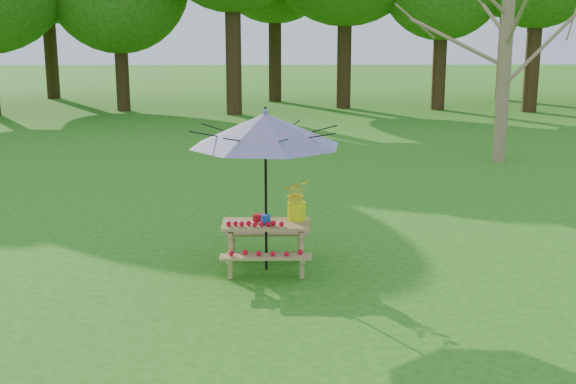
{
  "coord_description": "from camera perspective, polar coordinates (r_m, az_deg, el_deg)",
  "views": [
    {
      "loc": [
        -0.03,
        -6.68,
        3.27
      ],
      "look_at": [
        0.15,
        2.84,
        1.1
      ],
      "focal_mm": 45.0,
      "sensor_mm": 36.0,
      "label": 1
    }
  ],
  "objects": [
    {
      "name": "ground",
      "position": [
        7.43,
        -0.75,
        -13.24
      ],
      "size": [
        120.0,
        120.0,
        0.0
      ],
      "primitive_type": "plane",
      "color": "#297316",
      "rests_on": "ground"
    },
    {
      "name": "produce_bins",
      "position": [
        9.88,
        -2.05,
        -2.1
      ],
      "size": [
        0.24,
        0.37,
        0.13
      ],
      "color": "red",
      "rests_on": "picnic_table"
    },
    {
      "name": "flower_bucket",
      "position": [
        9.94,
        0.7,
        -0.52
      ],
      "size": [
        0.36,
        0.32,
        0.57
      ],
      "color": "#FBFF0D",
      "rests_on": "picnic_table"
    },
    {
      "name": "picnic_table",
      "position": [
        9.95,
        -1.73,
        -4.36
      ],
      "size": [
        1.2,
        1.32,
        0.67
      ],
      "color": "#A5774A",
      "rests_on": "ground"
    },
    {
      "name": "tomatoes_row",
      "position": [
        9.68,
        -2.65,
        -2.53
      ],
      "size": [
        0.77,
        0.13,
        0.07
      ],
      "primitive_type": null,
      "color": "red",
      "rests_on": "picnic_table"
    },
    {
      "name": "patio_umbrella",
      "position": [
        9.6,
        -1.8,
        4.94
      ],
      "size": [
        2.55,
        2.55,
        2.25
      ],
      "color": "black",
      "rests_on": "ground"
    }
  ]
}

